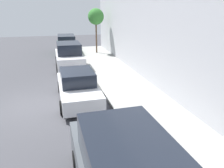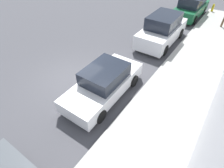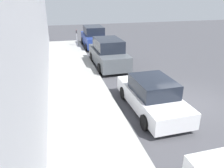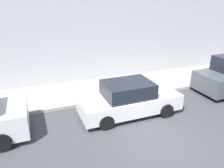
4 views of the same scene
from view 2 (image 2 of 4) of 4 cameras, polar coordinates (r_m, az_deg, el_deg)
name	(u,v)px [view 2 (image 2 of 4)]	position (r m, az deg, el deg)	size (l,w,h in m)	color
ground_plane	(73,79)	(9.87, -12.64, 1.48)	(60.00, 60.00, 0.00)	#424247
sidewalk	(158,123)	(7.82, 14.91, -12.06)	(3.12, 32.00, 0.15)	#9E9E99
parked_sedan_third	(104,83)	(8.32, -2.56, 0.40)	(1.92, 4.53, 1.54)	silver
parked_suv_fourth	(162,30)	(13.25, 16.08, 16.62)	(2.08, 4.82, 1.98)	silver
parked_minivan_fifth	(191,7)	(18.87, 24.51, 22.03)	(2.02, 4.94, 1.90)	#14512D
fire_hydrant	(213,8)	(20.96, 30.08, 20.77)	(0.20, 0.20, 0.69)	gold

